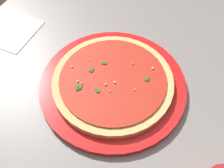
{
  "coord_description": "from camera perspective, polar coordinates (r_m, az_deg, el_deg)",
  "views": [
    {
      "loc": [
        -0.35,
        -0.21,
        1.34
      ],
      "look_at": [
        -0.0,
        -0.04,
        0.8
      ],
      "focal_mm": 45.05,
      "sensor_mm": 36.0,
      "label": 1
    }
  ],
  "objects": [
    {
      "name": "napkin_folded_right",
      "position": [
        0.86,
        -19.87,
        10.25
      ],
      "size": [
        0.14,
        0.14,
        0.0
      ],
      "primitive_type": "cube",
      "rotation": [
        0.0,
        0.0,
        0.03
      ],
      "color": "white",
      "rests_on": "restaurant_table"
    },
    {
      "name": "pizza",
      "position": [
        0.66,
        -0.0,
        0.23
      ],
      "size": [
        0.29,
        0.29,
        0.02
      ],
      "color": "#DBB26B",
      "rests_on": "serving_plate"
    },
    {
      "name": "serving_plate",
      "position": [
        0.67,
        0.0,
        -0.62
      ],
      "size": [
        0.35,
        0.35,
        0.01
      ],
      "primitive_type": "cylinder",
      "color": "red",
      "rests_on": "restaurant_table"
    },
    {
      "name": "restaurant_table",
      "position": [
        0.82,
        -2.34,
        -5.73
      ],
      "size": [
        1.0,
        0.81,
        0.78
      ],
      "color": "black",
      "rests_on": "ground_plane"
    }
  ]
}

